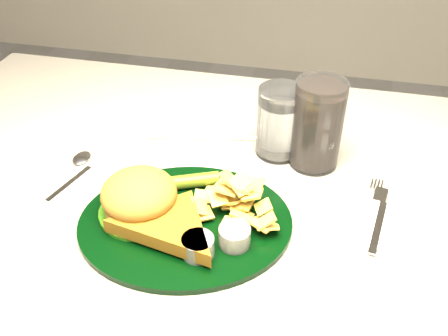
# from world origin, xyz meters

# --- Properties ---
(table) EXTENTS (1.20, 0.80, 0.75)m
(table) POSITION_xyz_m (0.00, 0.00, 0.38)
(table) COLOR #9D968D
(table) RESTS_ON ground
(dinner_plate) EXTENTS (0.36, 0.33, 0.07)m
(dinner_plate) POSITION_xyz_m (-0.02, -0.09, 0.79)
(dinner_plate) COLOR black
(dinner_plate) RESTS_ON table
(water_glass) EXTENTS (0.09, 0.09, 0.12)m
(water_glass) POSITION_xyz_m (0.09, 0.13, 0.81)
(water_glass) COLOR white
(water_glass) RESTS_ON table
(cola_glass) EXTENTS (0.09, 0.09, 0.15)m
(cola_glass) POSITION_xyz_m (0.15, 0.11, 0.83)
(cola_glass) COLOR black
(cola_glass) RESTS_ON table
(fork_napkin) EXTENTS (0.14, 0.17, 0.01)m
(fork_napkin) POSITION_xyz_m (0.26, -0.03, 0.76)
(fork_napkin) COLOR white
(fork_napkin) RESTS_ON table
(spoon) EXTENTS (0.07, 0.14, 0.01)m
(spoon) POSITION_xyz_m (-0.23, -0.04, 0.75)
(spoon) COLOR white
(spoon) RESTS_ON table
(wrapped_straw) EXTENTS (0.21, 0.11, 0.01)m
(wrapped_straw) POSITION_xyz_m (-0.05, 0.14, 0.75)
(wrapped_straw) COLOR white
(wrapped_straw) RESTS_ON table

